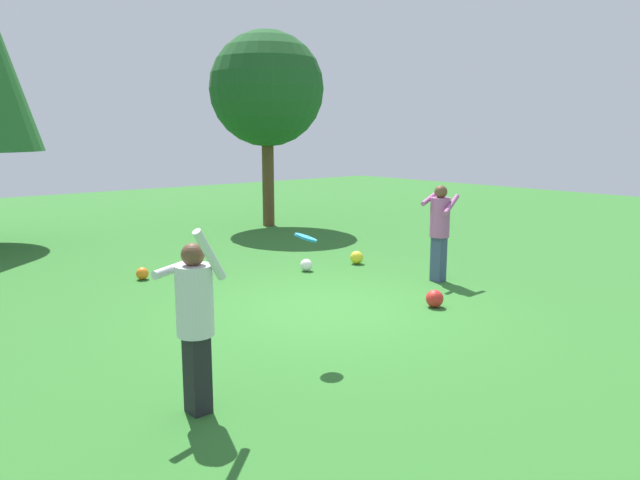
# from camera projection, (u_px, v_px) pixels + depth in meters

# --- Properties ---
(ground_plane) EXTENTS (40.00, 40.00, 0.00)m
(ground_plane) POSITION_uv_depth(u_px,v_px,m) (327.00, 308.00, 8.88)
(ground_plane) COLOR #2D6B28
(person_thrower) EXTENTS (0.59, 0.60, 1.77)m
(person_thrower) POSITION_uv_depth(u_px,v_px,m) (195.00, 313.00, 5.41)
(person_thrower) COLOR black
(person_thrower) RESTS_ON ground_plane
(person_catcher) EXTENTS (0.69, 0.63, 1.68)m
(person_catcher) POSITION_uv_depth(u_px,v_px,m) (440.00, 225.00, 10.33)
(person_catcher) COLOR #38476B
(person_catcher) RESTS_ON ground_plane
(frisbee) EXTENTS (0.37, 0.37, 0.11)m
(frisbee) POSITION_uv_depth(u_px,v_px,m) (306.00, 238.00, 6.86)
(frisbee) COLOR #2393D1
(ball_white) EXTENTS (0.23, 0.23, 0.23)m
(ball_white) POSITION_uv_depth(u_px,v_px,m) (306.00, 265.00, 11.24)
(ball_white) COLOR white
(ball_white) RESTS_ON ground_plane
(ball_orange) EXTENTS (0.22, 0.22, 0.22)m
(ball_orange) POSITION_uv_depth(u_px,v_px,m) (142.00, 274.00, 10.59)
(ball_orange) COLOR orange
(ball_orange) RESTS_ON ground_plane
(ball_yellow) EXTENTS (0.26, 0.26, 0.26)m
(ball_yellow) POSITION_uv_depth(u_px,v_px,m) (357.00, 257.00, 11.85)
(ball_yellow) COLOR yellow
(ball_yellow) RESTS_ON ground_plane
(ball_red) EXTENTS (0.26, 0.26, 0.26)m
(ball_red) POSITION_uv_depth(u_px,v_px,m) (435.00, 299.00, 8.90)
(ball_red) COLOR red
(ball_red) RESTS_ON ground_plane
(tree_right) EXTENTS (3.09, 3.09, 5.28)m
(tree_right) POSITION_uv_depth(u_px,v_px,m) (267.00, 90.00, 16.17)
(tree_right) COLOR brown
(tree_right) RESTS_ON ground_plane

